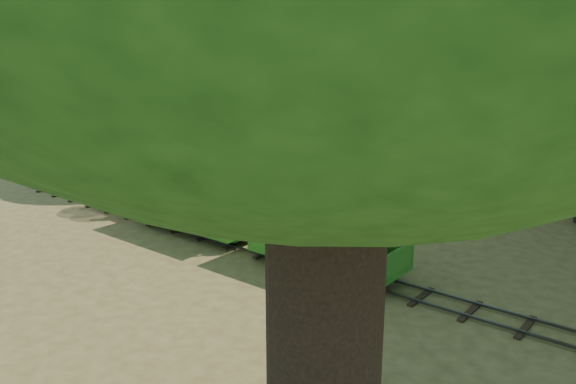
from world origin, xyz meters
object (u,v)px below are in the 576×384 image
Objects in this scene: carriage_front at (196,205)px; carriage_rear at (329,236)px; locomotive at (122,155)px; fence at (418,173)px.

carriage_front is 4.23m from carriage_rear.
locomotive reaches higher than fence.
carriage_front is 1.00× the size of carriage_rear.
carriage_front reaches higher than fence.
carriage_front and carriage_rear have the same top height.
locomotive is 9.86m from fence.
fence is at bearing 72.64° from carriage_front.
fence is (2.50, 8.01, -0.20)m from carriage_front.
locomotive is at bearing -125.91° from fence.
carriage_rear is 8.13m from fence.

